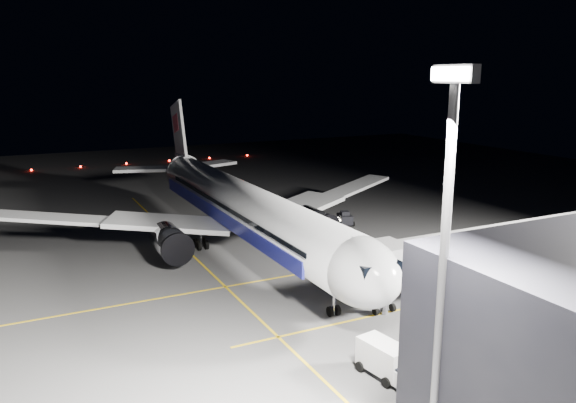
% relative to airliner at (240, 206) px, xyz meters
% --- Properties ---
extents(ground, '(200.00, 200.00, 0.00)m').
position_rel_airliner_xyz_m(ground, '(1.08, 0.00, -5.16)').
color(ground, '#4C4C4F').
rests_on(ground, ground).
extents(guide_line_main, '(0.25, 80.00, 0.01)m').
position_rel_airliner_xyz_m(guide_line_main, '(11.08, 0.00, -5.16)').
color(guide_line_main, gold).
rests_on(guide_line_main, ground).
extents(guide_line_cross, '(70.00, 0.25, 0.01)m').
position_rel_airliner_xyz_m(guide_line_cross, '(1.08, -6.00, -5.16)').
color(guide_line_cross, gold).
rests_on(guide_line_cross, ground).
extents(guide_line_side, '(0.25, 40.00, 0.01)m').
position_rel_airliner_xyz_m(guide_line_side, '(23.08, 10.00, -5.16)').
color(guide_line_side, gold).
rests_on(guide_line_side, ground).
extents(airliner, '(61.48, 54.22, 16.64)m').
position_rel_airliner_xyz_m(airliner, '(0.00, 0.00, 0.00)').
color(airliner, silver).
rests_on(airliner, ground).
extents(jet_bridge, '(3.60, 34.40, 6.30)m').
position_rel_airliner_xyz_m(jet_bridge, '(23.08, 18.06, -0.58)').
color(jet_bridge, '#B2B2B7').
rests_on(jet_bridge, ground).
extents(floodlight_mast_south, '(2.40, 0.67, 20.70)m').
position_rel_airliner_xyz_m(floodlight_mast_south, '(41.08, -6.01, 7.21)').
color(floodlight_mast_south, '#59595E').
rests_on(floodlight_mast_south, ground).
extents(taxiway_lights, '(0.44, 60.44, 0.44)m').
position_rel_airliner_xyz_m(taxiway_lights, '(-70.92, 0.00, -4.94)').
color(taxiway_lights, '#FF140A').
rests_on(taxiway_lights, ground).
extents(service_truck, '(4.97, 2.64, 2.42)m').
position_rel_airliner_xyz_m(service_truck, '(31.92, -1.93, -3.87)').
color(service_truck, silver).
rests_on(service_truck, ground).
extents(baggage_tug, '(3.11, 2.75, 1.93)m').
position_rel_airliner_xyz_m(baggage_tug, '(-3.48, 16.80, -4.28)').
color(baggage_tug, black).
rests_on(baggage_tug, ground).
extents(safety_cone_a, '(0.35, 0.35, 0.52)m').
position_rel_airliner_xyz_m(safety_cone_a, '(-1.33, 4.00, -4.90)').
color(safety_cone_a, '#D74909').
rests_on(safety_cone_a, ground).
extents(safety_cone_b, '(0.37, 0.37, 0.55)m').
position_rel_airliner_xyz_m(safety_cone_b, '(7.08, 4.99, -4.89)').
color(safety_cone_b, '#D74909').
rests_on(safety_cone_b, ground).
extents(safety_cone_c, '(0.42, 0.42, 0.63)m').
position_rel_airliner_xyz_m(safety_cone_c, '(6.05, 14.00, -4.85)').
color(safety_cone_c, '#D74909').
rests_on(safety_cone_c, ground).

